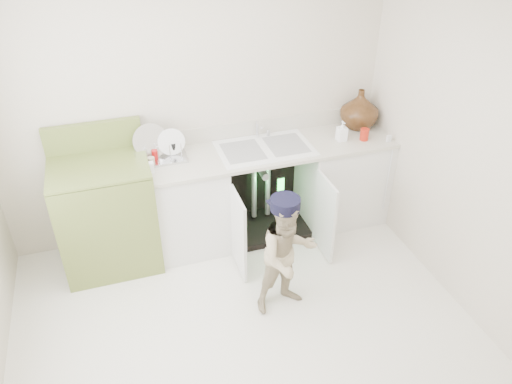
# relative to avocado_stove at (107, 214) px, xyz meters

# --- Properties ---
(ground) EXTENTS (3.50, 3.50, 0.00)m
(ground) POSITION_rel_avocado_stove_xyz_m (0.89, -1.18, -0.51)
(ground) COLOR beige
(ground) RESTS_ON ground
(room_shell) EXTENTS (6.00, 5.50, 1.26)m
(room_shell) POSITION_rel_avocado_stove_xyz_m (0.89, -1.18, 0.74)
(room_shell) COLOR beige
(room_shell) RESTS_ON ground
(counter_run) EXTENTS (2.44, 1.02, 1.28)m
(counter_run) POSITION_rel_avocado_stove_xyz_m (1.49, 0.03, -0.03)
(counter_run) COLOR white
(counter_run) RESTS_ON ground
(avocado_stove) EXTENTS (0.80, 0.65, 1.24)m
(avocado_stove) POSITION_rel_avocado_stove_xyz_m (0.00, 0.00, 0.00)
(avocado_stove) COLOR olive
(avocado_stove) RESTS_ON ground
(repair_worker) EXTENTS (0.54, 0.91, 1.03)m
(repair_worker) POSITION_rel_avocado_stove_xyz_m (1.28, -1.00, 0.01)
(repair_worker) COLOR #C2AD8B
(repair_worker) RESTS_ON ground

